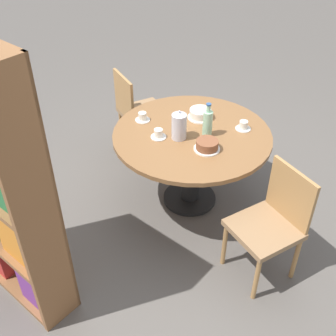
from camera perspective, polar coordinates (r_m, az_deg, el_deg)
The scene contains 11 objects.
ground_plane at distance 3.81m, azimuth 2.91°, elevation -4.20°, with size 14.00×14.00×0.00m, color #56514C.
dining_table at distance 3.46m, azimuth 3.20°, elevation 2.83°, with size 1.28×1.28×0.70m.
chair_a at distance 4.18m, azimuth -4.11°, elevation 7.80°, with size 0.54×0.54×0.86m.
chair_b at distance 3.01m, azimuth 13.82°, elevation -7.11°, with size 0.53×0.53×0.86m.
coffee_pot at distance 3.26m, azimuth 1.51°, elevation 5.77°, with size 0.12×0.12×0.25m.
water_bottle at distance 3.30m, azimuth 5.39°, elevation 6.14°, with size 0.08×0.08×0.28m.
cake_main at distance 3.57m, azimuth 4.39°, elevation 7.31°, with size 0.21×0.21×0.08m.
cake_second at distance 3.17m, azimuth 5.32°, elevation 3.07°, with size 0.20×0.20×0.08m.
cup_a at distance 3.53m, azimuth -3.47°, elevation 6.88°, with size 0.12×0.12×0.07m.
cup_b at distance 3.46m, azimuth 10.17°, elevation 5.64°, with size 0.12×0.12×0.07m.
cup_c at distance 3.31m, azimuth -1.30°, elevation 4.61°, with size 0.12×0.12×0.07m.
Camera 1 is at (-1.69, 2.30, 2.52)m, focal length 45.00 mm.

